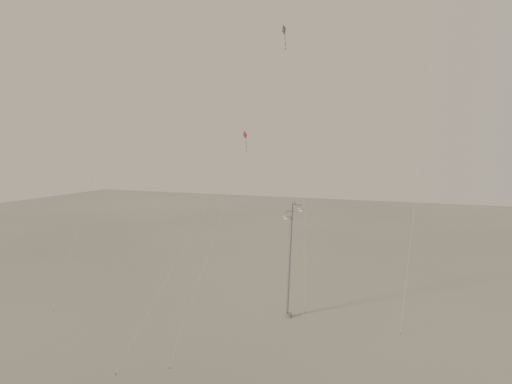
% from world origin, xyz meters
% --- Properties ---
extents(ground, '(160.00, 160.00, 0.00)m').
position_xyz_m(ground, '(0.00, 0.00, 0.00)').
color(ground, '#A19785').
rests_on(ground, ground).
extents(street_lamp, '(1.50, 1.01, 8.71)m').
position_xyz_m(street_lamp, '(1.42, 6.42, 4.65)').
color(street_lamp, gray).
rests_on(street_lamp, ground).
extents(kite_0, '(5.05, 10.69, 33.04)m').
position_xyz_m(kite_0, '(-12.48, 9.18, 25.26)').
color(kite_0, maroon).
rests_on(kite_0, ground).
extents(kite_1, '(3.43, 12.21, 21.90)m').
position_xyz_m(kite_1, '(-0.78, 6.06, 16.01)').
color(kite_1, '#2C2725').
rests_on(kite_1, ground).
extents(kite_3, '(2.22, 14.86, 14.03)m').
position_xyz_m(kite_3, '(-4.12, 6.81, 10.41)').
color(kite_3, maroon).
rests_on(kite_3, ground).
extents(kite_4, '(1.74, 2.03, 24.96)m').
position_xyz_m(kite_4, '(10.34, 7.49, 17.93)').
color(kite_4, '#2C2725').
rests_on(kite_4, ground).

